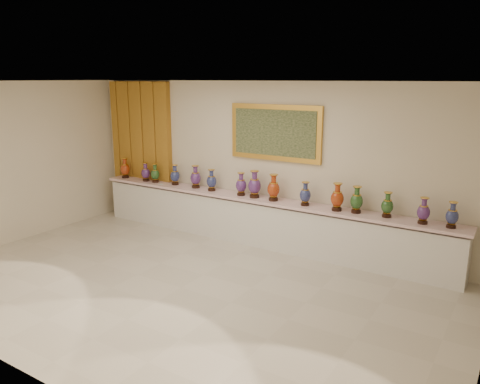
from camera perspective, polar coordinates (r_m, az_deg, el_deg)
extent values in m
plane|color=beige|center=(7.18, -7.17, -11.51)|extent=(8.00, 8.00, 0.00)
plane|color=beige|center=(8.70, 2.99, 3.48)|extent=(8.00, 0.00, 8.00)
plane|color=beige|center=(9.69, -26.13, 3.14)|extent=(0.00, 5.00, 5.00)
plane|color=white|center=(6.50, -7.98, 13.19)|extent=(8.00, 8.00, 0.00)
cube|color=#B58226|center=(10.46, -11.87, 4.94)|extent=(1.64, 0.14, 2.95)
cube|color=gold|center=(8.47, 4.30, 7.23)|extent=(1.80, 0.06, 1.00)
cube|color=black|center=(8.44, 4.19, 7.21)|extent=(1.62, 0.02, 0.82)
cube|color=white|center=(8.77, 2.17, -3.80)|extent=(7.20, 0.42, 0.81)
cube|color=silver|center=(8.63, 2.13, -0.86)|extent=(7.28, 0.48, 0.05)
cylinder|color=black|center=(10.63, -13.78, 1.81)|extent=(0.16, 0.16, 0.04)
cone|color=gold|center=(10.62, -13.80, 2.07)|extent=(0.14, 0.14, 0.03)
ellipsoid|color=#910A03|center=(10.60, -13.83, 2.71)|extent=(0.24, 0.24, 0.26)
cylinder|color=gold|center=(10.58, -13.87, 3.29)|extent=(0.14, 0.14, 0.01)
cylinder|color=#910A03|center=(10.57, -13.88, 3.59)|extent=(0.08, 0.08, 0.09)
cone|color=#910A03|center=(10.56, -13.90, 3.92)|extent=(0.14, 0.14, 0.03)
cylinder|color=gold|center=(10.56, -13.91, 4.02)|extent=(0.14, 0.14, 0.01)
cylinder|color=black|center=(10.20, -11.38, 1.43)|extent=(0.14, 0.14, 0.04)
cone|color=gold|center=(10.20, -11.40, 1.67)|extent=(0.12, 0.12, 0.03)
ellipsoid|color=#260E4C|center=(10.17, -11.42, 2.27)|extent=(0.22, 0.22, 0.23)
cylinder|color=gold|center=(10.16, -11.45, 2.81)|extent=(0.13, 0.13, 0.01)
cylinder|color=#260E4C|center=(10.15, -11.46, 3.09)|extent=(0.07, 0.07, 0.08)
cone|color=#260E4C|center=(10.14, -11.48, 3.40)|extent=(0.13, 0.13, 0.03)
cylinder|color=gold|center=(10.13, -11.48, 3.49)|extent=(0.13, 0.13, 0.01)
cylinder|color=black|center=(10.05, -10.27, 1.29)|extent=(0.14, 0.14, 0.04)
cone|color=gold|center=(10.04, -10.28, 1.53)|extent=(0.12, 0.12, 0.03)
ellipsoid|color=black|center=(10.01, -10.31, 2.14)|extent=(0.23, 0.23, 0.23)
cylinder|color=gold|center=(10.00, -10.33, 2.68)|extent=(0.13, 0.13, 0.01)
cylinder|color=black|center=(9.99, -10.34, 2.96)|extent=(0.07, 0.07, 0.08)
cone|color=black|center=(9.98, -10.35, 3.28)|extent=(0.13, 0.13, 0.03)
cylinder|color=gold|center=(9.97, -10.36, 3.37)|extent=(0.13, 0.13, 0.01)
cylinder|color=black|center=(9.76, -7.90, 1.02)|extent=(0.15, 0.15, 0.04)
cone|color=gold|center=(9.75, -7.91, 1.28)|extent=(0.13, 0.13, 0.03)
ellipsoid|color=#0E0E44|center=(9.72, -7.93, 1.94)|extent=(0.21, 0.21, 0.24)
cylinder|color=gold|center=(9.70, -7.95, 2.53)|extent=(0.13, 0.13, 0.01)
cylinder|color=#0E0E44|center=(9.69, -7.96, 2.84)|extent=(0.08, 0.08, 0.09)
cone|color=#0E0E44|center=(9.68, -7.97, 3.18)|extent=(0.13, 0.13, 0.03)
cylinder|color=gold|center=(9.68, -7.97, 3.28)|extent=(0.14, 0.14, 0.01)
cylinder|color=black|center=(9.43, -5.41, 0.66)|extent=(0.16, 0.16, 0.05)
cone|color=gold|center=(9.42, -5.42, 0.95)|extent=(0.14, 0.14, 0.03)
ellipsoid|color=#260E4C|center=(9.39, -5.43, 1.70)|extent=(0.25, 0.25, 0.26)
cylinder|color=gold|center=(9.37, -5.45, 2.37)|extent=(0.14, 0.14, 0.01)
cylinder|color=#260E4C|center=(9.36, -5.46, 2.71)|extent=(0.08, 0.08, 0.10)
cone|color=#260E4C|center=(9.35, -5.47, 3.10)|extent=(0.14, 0.14, 0.04)
cylinder|color=gold|center=(9.34, -5.47, 3.21)|extent=(0.15, 0.15, 0.01)
cylinder|color=black|center=(9.16, -3.47, 0.30)|extent=(0.15, 0.15, 0.04)
cone|color=gold|center=(9.15, -3.48, 0.58)|extent=(0.13, 0.13, 0.03)
ellipsoid|color=#0E0E44|center=(9.13, -3.49, 1.29)|extent=(0.24, 0.24, 0.24)
cylinder|color=gold|center=(9.10, -3.50, 1.93)|extent=(0.13, 0.13, 0.01)
cylinder|color=#0E0E44|center=(9.09, -3.50, 2.26)|extent=(0.08, 0.08, 0.09)
cone|color=#0E0E44|center=(9.08, -3.51, 2.63)|extent=(0.13, 0.13, 0.03)
cylinder|color=gold|center=(9.08, -3.51, 2.73)|extent=(0.14, 0.14, 0.01)
cylinder|color=black|center=(8.79, 0.13, -0.26)|extent=(0.15, 0.15, 0.04)
cone|color=gold|center=(8.77, 0.13, 0.04)|extent=(0.13, 0.13, 0.03)
ellipsoid|color=#260E4C|center=(8.75, 0.14, 0.80)|extent=(0.23, 0.23, 0.25)
cylinder|color=gold|center=(8.72, 0.14, 1.49)|extent=(0.14, 0.14, 0.01)
cylinder|color=#260E4C|center=(8.71, 0.14, 1.84)|extent=(0.08, 0.08, 0.09)
cone|color=#260E4C|center=(8.70, 0.14, 2.24)|extent=(0.14, 0.14, 0.03)
cylinder|color=gold|center=(8.70, 0.14, 2.35)|extent=(0.14, 0.14, 0.01)
cylinder|color=black|center=(8.63, 1.77, -0.51)|extent=(0.18, 0.18, 0.05)
cone|color=gold|center=(8.61, 1.78, -0.16)|extent=(0.16, 0.16, 0.03)
ellipsoid|color=#260E4C|center=(8.58, 1.78, 0.75)|extent=(0.31, 0.31, 0.29)
cylinder|color=gold|center=(8.55, 1.79, 1.56)|extent=(0.16, 0.16, 0.01)
cylinder|color=#260E4C|center=(8.54, 1.79, 1.98)|extent=(0.09, 0.09, 0.11)
cone|color=#260E4C|center=(8.53, 1.80, 2.46)|extent=(0.16, 0.16, 0.04)
cylinder|color=gold|center=(8.52, 1.80, 2.59)|extent=(0.16, 0.16, 0.01)
cylinder|color=black|center=(8.43, 4.09, -0.88)|extent=(0.17, 0.17, 0.05)
cone|color=gold|center=(8.42, 4.09, -0.54)|extent=(0.15, 0.15, 0.03)
ellipsoid|color=#910A03|center=(8.39, 4.11, 0.35)|extent=(0.26, 0.26, 0.28)
cylinder|color=gold|center=(8.36, 4.12, 1.14)|extent=(0.15, 0.15, 0.01)
cylinder|color=#910A03|center=(8.35, 4.13, 1.54)|extent=(0.09, 0.09, 0.10)
cone|color=#910A03|center=(8.33, 4.14, 2.01)|extent=(0.15, 0.15, 0.04)
cylinder|color=gold|center=(8.33, 4.14, 2.14)|extent=(0.16, 0.16, 0.01)
cylinder|color=black|center=(8.17, 7.92, -1.48)|extent=(0.15, 0.15, 0.04)
cone|color=gold|center=(8.16, 7.93, -1.17)|extent=(0.13, 0.13, 0.03)
ellipsoid|color=#0E0E44|center=(8.13, 7.96, -0.39)|extent=(0.23, 0.23, 0.24)
cylinder|color=gold|center=(8.11, 7.98, 0.31)|extent=(0.13, 0.13, 0.01)
cylinder|color=#0E0E44|center=(8.10, 7.99, 0.67)|extent=(0.08, 0.08, 0.09)
cone|color=#0E0E44|center=(8.08, 8.01, 1.09)|extent=(0.13, 0.13, 0.03)
cylinder|color=gold|center=(8.08, 8.01, 1.20)|extent=(0.14, 0.14, 0.01)
cylinder|color=black|center=(7.95, 11.70, -2.06)|extent=(0.17, 0.17, 0.05)
cone|color=gold|center=(7.93, 11.72, -1.71)|extent=(0.14, 0.14, 0.03)
ellipsoid|color=#910A03|center=(7.90, 11.76, -0.80)|extent=(0.28, 0.28, 0.27)
cylinder|color=gold|center=(7.87, 11.80, 0.01)|extent=(0.15, 0.15, 0.01)
cylinder|color=#910A03|center=(7.86, 11.82, 0.43)|extent=(0.09, 0.09, 0.10)
cone|color=#910A03|center=(7.84, 11.85, 0.91)|extent=(0.15, 0.15, 0.04)
cylinder|color=gold|center=(7.84, 11.86, 1.03)|extent=(0.15, 0.15, 0.01)
cylinder|color=black|center=(7.89, 13.95, -2.31)|extent=(0.16, 0.16, 0.04)
cone|color=gold|center=(7.87, 13.97, -1.97)|extent=(0.14, 0.14, 0.03)
ellipsoid|color=black|center=(7.84, 14.02, -1.11)|extent=(0.25, 0.25, 0.26)
cylinder|color=gold|center=(7.82, 14.07, -0.34)|extent=(0.14, 0.14, 0.01)
cylinder|color=black|center=(7.80, 14.09, 0.06)|extent=(0.08, 0.08, 0.09)
cone|color=black|center=(7.79, 14.12, 0.52)|extent=(0.14, 0.14, 0.03)
cylinder|color=gold|center=(7.78, 14.12, 0.64)|extent=(0.14, 0.14, 0.01)
cylinder|color=black|center=(7.78, 17.43, -2.78)|extent=(0.14, 0.14, 0.04)
cone|color=gold|center=(7.77, 17.45, -2.47)|extent=(0.13, 0.13, 0.03)
ellipsoid|color=black|center=(7.74, 17.51, -1.67)|extent=(0.24, 0.24, 0.24)
cylinder|color=gold|center=(7.71, 17.57, -0.95)|extent=(0.13, 0.13, 0.01)
cylinder|color=black|center=(7.70, 17.59, -0.58)|extent=(0.08, 0.08, 0.09)
cone|color=black|center=(7.69, 17.63, -0.16)|extent=(0.13, 0.13, 0.03)
cylinder|color=gold|center=(7.68, 17.63, -0.05)|extent=(0.13, 0.13, 0.01)
cylinder|color=black|center=(7.62, 21.36, -3.45)|extent=(0.14, 0.14, 0.04)
cone|color=gold|center=(7.60, 21.39, -3.13)|extent=(0.13, 0.13, 0.03)
ellipsoid|color=#260E4C|center=(7.57, 21.46, -2.32)|extent=(0.25, 0.25, 0.24)
cylinder|color=gold|center=(7.55, 21.53, -1.59)|extent=(0.13, 0.13, 0.01)
cylinder|color=#260E4C|center=(7.54, 21.56, -1.21)|extent=(0.08, 0.08, 0.09)
cone|color=#260E4C|center=(7.52, 21.60, -0.78)|extent=(0.13, 0.13, 0.03)
cylinder|color=gold|center=(7.52, 21.61, -0.66)|extent=(0.13, 0.13, 0.01)
cylinder|color=black|center=(7.57, 24.33, -3.84)|extent=(0.14, 0.14, 0.04)
cone|color=gold|center=(7.56, 24.36, -3.53)|extent=(0.12, 0.12, 0.03)
ellipsoid|color=#0E0E44|center=(7.53, 24.44, -2.74)|extent=(0.20, 0.20, 0.23)
cylinder|color=gold|center=(7.51, 24.51, -2.03)|extent=(0.13, 0.13, 0.01)
cylinder|color=#0E0E44|center=(7.50, 24.55, -1.66)|extent=(0.07, 0.07, 0.08)
cone|color=#0E0E44|center=(7.48, 24.59, -1.25)|extent=(0.13, 0.13, 0.03)
cylinder|color=gold|center=(7.48, 24.61, -1.13)|extent=(0.13, 0.13, 0.01)
cube|color=white|center=(9.81, -9.64, 0.92)|extent=(0.10, 0.06, 0.00)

